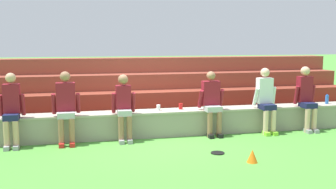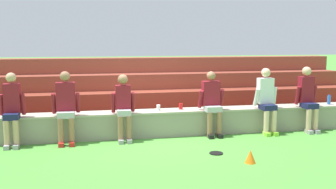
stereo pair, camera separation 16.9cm
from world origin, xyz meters
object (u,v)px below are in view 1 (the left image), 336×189
person_far_right (266,99)px  plastic_cup_left_end (181,106)px  person_left_of_center (66,105)px  sports_cone (252,156)px  water_bottle_near_right (327,99)px  plastic_cup_middle (158,108)px  person_far_left (11,108)px  person_rightmost_edge (306,97)px  person_center (124,106)px  person_right_of_center (212,101)px  frisbee (218,153)px

person_far_right → plastic_cup_left_end: size_ratio=11.33×
person_left_of_center → sports_cone: size_ratio=6.46×
water_bottle_near_right → plastic_cup_left_end: bearing=179.0°
plastic_cup_middle → person_far_right: bearing=-7.0°
plastic_cup_left_end → sports_cone: bearing=-73.5°
person_far_left → person_rightmost_edge: size_ratio=0.98×
sports_cone → person_center: bearing=135.5°
person_left_of_center → person_rightmost_edge: size_ratio=0.99×
person_left_of_center → plastic_cup_middle: person_left_of_center is taller
person_far_left → plastic_cup_middle: bearing=5.2°
person_far_right → person_right_of_center: bearing=177.9°
person_far_left → plastic_cup_left_end: (3.46, 0.30, -0.15)m
water_bottle_near_right → sports_cone: (-2.93, -2.21, -0.54)m
person_center → person_right_of_center: (1.92, 0.06, 0.02)m
person_far_right → sports_cone: (-1.21, -1.95, -0.66)m
person_right_of_center → sports_cone: bearing=-88.6°
person_left_of_center → sports_cone: bearing=-32.0°
person_rightmost_edge → plastic_cup_middle: size_ratio=11.89×
person_rightmost_edge → person_left_of_center: bearing=-179.9°
person_far_left → frisbee: 4.05m
water_bottle_near_right → plastic_cup_left_end: (-3.60, 0.06, -0.04)m
person_right_of_center → plastic_cup_left_end: person_right_of_center is taller
water_bottle_near_right → sports_cone: size_ratio=1.00×
person_left_of_center → person_rightmost_edge: 5.33m
person_left_of_center → water_bottle_near_right: bearing=2.5°
person_right_of_center → water_bottle_near_right: bearing=4.2°
person_far_left → person_center: 2.17m
plastic_cup_left_end → sports_cone: 2.42m
plastic_cup_left_end → frisbee: size_ratio=0.51×
sports_cone → plastic_cup_middle: bearing=117.8°
person_far_right → water_bottle_near_right: person_far_right is taller
person_left_of_center → water_bottle_near_right: 6.05m
person_far_right → frisbee: bearing=-140.7°
person_left_of_center → plastic_cup_middle: size_ratio=11.77×
water_bottle_near_right → person_right_of_center: bearing=-175.8°
person_center → water_bottle_near_right: size_ratio=6.07×
person_far_left → person_far_right: 5.34m
person_left_of_center → person_center: 1.15m
person_rightmost_edge → plastic_cup_middle: bearing=175.2°
plastic_cup_middle → sports_cone: bearing=-62.2°
plastic_cup_left_end → person_left_of_center: bearing=-172.4°
person_far_left → person_rightmost_edge: person_rightmost_edge is taller
person_far_left → water_bottle_near_right: 7.07m
person_far_left → water_bottle_near_right: bearing=1.9°
frisbee → person_rightmost_edge: bearing=26.9°
plastic_cup_left_end → person_right_of_center: bearing=-24.1°
person_right_of_center → frisbee: size_ratio=5.56×
person_rightmost_edge → water_bottle_near_right: bearing=19.4°
water_bottle_near_right → plastic_cup_left_end: 3.60m
frisbee → sports_cone: sports_cone is taller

